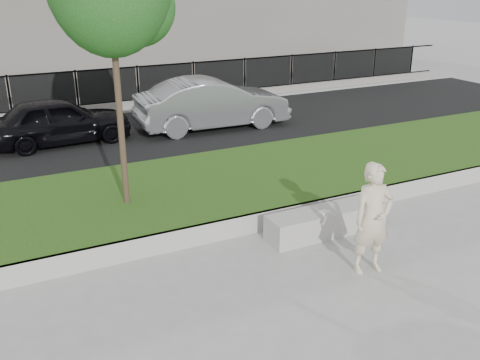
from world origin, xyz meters
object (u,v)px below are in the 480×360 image
stone_bench (326,221)px  book (324,212)px  man (373,219)px  car_dark (59,121)px  car_silver (212,103)px

stone_bench → book: size_ratio=11.33×
man → book: (0.03, 1.38, -0.44)m
car_dark → car_silver: (4.68, -0.39, 0.11)m
man → car_silver: bearing=89.8°
car_silver → man: bearing=174.6°
book → car_dark: bearing=100.2°
book → man: bearing=-103.6°
stone_bench → car_dark: bearing=113.6°
stone_bench → man: size_ratio=1.28×
car_silver → car_dark: bearing=87.5°
book → car_dark: (-3.47, 8.36, 0.22)m
man → book: 1.45m
stone_bench → book: 0.32m
car_dark → car_silver: car_silver is taller
stone_bench → car_dark: (-3.61, 8.25, 0.48)m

